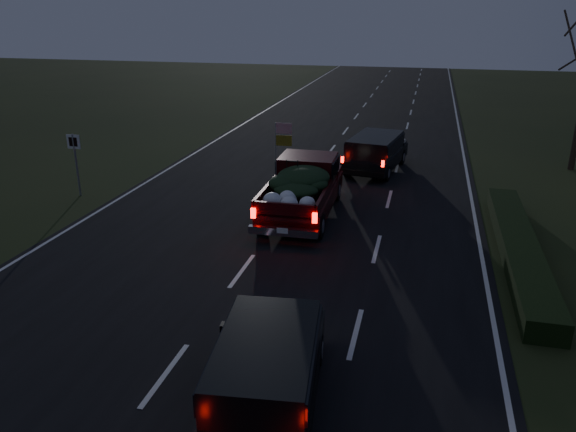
% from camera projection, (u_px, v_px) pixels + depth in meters
% --- Properties ---
extents(ground, '(120.00, 120.00, 0.00)m').
position_uv_depth(ground, '(242.00, 271.00, 16.10)').
color(ground, black).
rests_on(ground, ground).
extents(road_asphalt, '(14.00, 120.00, 0.02)m').
position_uv_depth(road_asphalt, '(242.00, 271.00, 16.09)').
color(road_asphalt, black).
rests_on(road_asphalt, ground).
extents(hedge_row, '(1.00, 10.00, 0.60)m').
position_uv_depth(hedge_row, '(518.00, 247.00, 16.95)').
color(hedge_row, black).
rests_on(hedge_row, ground).
extents(route_sign, '(0.55, 0.08, 2.50)m').
position_uv_depth(route_sign, '(75.00, 155.00, 21.99)').
color(route_sign, gray).
rests_on(route_sign, ground).
extents(pickup_truck, '(2.30, 5.72, 2.97)m').
position_uv_depth(pickup_truck, '(303.00, 185.00, 20.10)').
color(pickup_truck, '#37070A').
rests_on(pickup_truck, ground).
extents(lead_suv, '(2.67, 4.95, 1.35)m').
position_uv_depth(lead_suv, '(376.00, 149.00, 25.59)').
color(lead_suv, black).
rests_on(lead_suv, ground).
extents(rear_suv, '(2.37, 4.54, 1.25)m').
position_uv_depth(rear_suv, '(267.00, 366.00, 10.28)').
color(rear_suv, black).
rests_on(rear_suv, ground).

